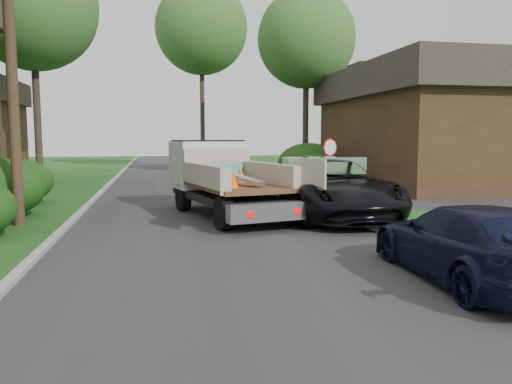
{
  "coord_description": "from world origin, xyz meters",
  "views": [
    {
      "loc": [
        -1.61,
        -10.07,
        2.48
      ],
      "look_at": [
        0.68,
        1.47,
        1.2
      ],
      "focal_mm": 35.0,
      "sensor_mm": 36.0,
      "label": 1
    }
  ],
  "objects_px": {
    "tree_right_far": "(306,39)",
    "black_pickup": "(329,188)",
    "stop_sign": "(330,155)",
    "tree_center_far": "(201,28)",
    "house_right": "(439,125)",
    "navy_suv": "(469,243)",
    "utility_pole": "(11,39)",
    "flatbed_truck": "(219,174)",
    "tree_left_far": "(32,5)"
  },
  "relations": [
    {
      "from": "tree_right_far",
      "to": "black_pickup",
      "type": "height_order",
      "value": "tree_right_far"
    },
    {
      "from": "stop_sign",
      "to": "black_pickup",
      "type": "distance_m",
      "value": 4.57
    },
    {
      "from": "stop_sign",
      "to": "tree_center_far",
      "type": "relative_size",
      "value": 0.17
    },
    {
      "from": "stop_sign",
      "to": "house_right",
      "type": "distance_m",
      "value": 9.37
    },
    {
      "from": "house_right",
      "to": "navy_suv",
      "type": "xyz_separation_m",
      "value": [
        -9.35,
        -16.5,
        -2.48
      ]
    },
    {
      "from": "house_right",
      "to": "utility_pole",
      "type": "bearing_deg",
      "value": -153.99
    },
    {
      "from": "stop_sign",
      "to": "tree_right_far",
      "type": "bearing_deg",
      "value": 78.19
    },
    {
      "from": "house_right",
      "to": "flatbed_truck",
      "type": "height_order",
      "value": "house_right"
    },
    {
      "from": "tree_center_far",
      "to": "stop_sign",
      "type": "bearing_deg",
      "value": -81.34
    },
    {
      "from": "utility_pole",
      "to": "tree_center_far",
      "type": "relative_size",
      "value": 0.68
    },
    {
      "from": "utility_pole",
      "to": "black_pickup",
      "type": "relative_size",
      "value": 1.52
    },
    {
      "from": "black_pickup",
      "to": "navy_suv",
      "type": "relative_size",
      "value": 1.41
    },
    {
      "from": "utility_pole",
      "to": "tree_center_far",
      "type": "xyz_separation_m",
      "value": [
        7.48,
        25.02,
        5.81
      ]
    },
    {
      "from": "tree_left_far",
      "to": "navy_suv",
      "type": "height_order",
      "value": "tree_left_far"
    },
    {
      "from": "house_right",
      "to": "tree_left_far",
      "type": "relative_size",
      "value": 1.06
    },
    {
      "from": "utility_pole",
      "to": "black_pickup",
      "type": "height_order",
      "value": "utility_pole"
    },
    {
      "from": "black_pickup",
      "to": "tree_right_far",
      "type": "bearing_deg",
      "value": 75.42
    },
    {
      "from": "tree_right_far",
      "to": "tree_center_far",
      "type": "xyz_separation_m",
      "value": [
        -5.5,
        10.0,
        2.5
      ]
    },
    {
      "from": "stop_sign",
      "to": "flatbed_truck",
      "type": "xyz_separation_m",
      "value": [
        -4.82,
        -2.76,
        -0.47
      ]
    },
    {
      "from": "utility_pole",
      "to": "black_pickup",
      "type": "xyz_separation_m",
      "value": [
        9.15,
        -0.2,
        -4.26
      ]
    },
    {
      "from": "tree_left_far",
      "to": "flatbed_truck",
      "type": "relative_size",
      "value": 1.8
    },
    {
      "from": "flatbed_truck",
      "to": "black_pickup",
      "type": "height_order",
      "value": "flatbed_truck"
    },
    {
      "from": "house_right",
      "to": "flatbed_truck",
      "type": "bearing_deg",
      "value": -148.41
    },
    {
      "from": "tree_right_far",
      "to": "flatbed_truck",
      "type": "height_order",
      "value": "tree_right_far"
    },
    {
      "from": "utility_pole",
      "to": "house_right",
      "type": "xyz_separation_m",
      "value": [
        18.48,
        9.02,
        -2.01
      ]
    },
    {
      "from": "navy_suv",
      "to": "stop_sign",
      "type": "bearing_deg",
      "value": -94.6
    },
    {
      "from": "tree_left_far",
      "to": "navy_suv",
      "type": "bearing_deg",
      "value": -60.24
    },
    {
      "from": "stop_sign",
      "to": "tree_right_far",
      "type": "relative_size",
      "value": 0.22
    },
    {
      "from": "navy_suv",
      "to": "tree_right_far",
      "type": "bearing_deg",
      "value": -96.64
    },
    {
      "from": "house_right",
      "to": "tree_center_far",
      "type": "bearing_deg",
      "value": 124.51
    },
    {
      "from": "tree_right_far",
      "to": "flatbed_truck",
      "type": "xyz_separation_m",
      "value": [
        -7.12,
        -13.76,
        -7.17
      ]
    },
    {
      "from": "utility_pole",
      "to": "tree_right_far",
      "type": "height_order",
      "value": "tree_right_far"
    },
    {
      "from": "stop_sign",
      "to": "navy_suv",
      "type": "distance_m",
      "value": 11.66
    },
    {
      "from": "tree_left_far",
      "to": "black_pickup",
      "type": "distance_m",
      "value": 18.42
    },
    {
      "from": "flatbed_truck",
      "to": "navy_suv",
      "type": "height_order",
      "value": "flatbed_truck"
    },
    {
      "from": "utility_pole",
      "to": "house_right",
      "type": "bearing_deg",
      "value": 26.01
    },
    {
      "from": "utility_pole",
      "to": "stop_sign",
      "type": "bearing_deg",
      "value": 20.62
    },
    {
      "from": "tree_right_far",
      "to": "tree_left_far",
      "type": "bearing_deg",
      "value": -168.69
    },
    {
      "from": "stop_sign",
      "to": "navy_suv",
      "type": "xyz_separation_m",
      "value": [
        -1.55,
        -11.5,
        -1.1
      ]
    },
    {
      "from": "house_right",
      "to": "black_pickup",
      "type": "bearing_deg",
      "value": -135.34
    },
    {
      "from": "tree_left_far",
      "to": "tree_right_far",
      "type": "relative_size",
      "value": 1.06
    },
    {
      "from": "tree_left_far",
      "to": "tree_center_far",
      "type": "relative_size",
      "value": 0.84
    },
    {
      "from": "flatbed_truck",
      "to": "navy_suv",
      "type": "distance_m",
      "value": 9.35
    },
    {
      "from": "navy_suv",
      "to": "tree_left_far",
      "type": "bearing_deg",
      "value": -57.17
    },
    {
      "from": "black_pickup",
      "to": "navy_suv",
      "type": "distance_m",
      "value": 7.28
    },
    {
      "from": "utility_pole",
      "to": "tree_left_far",
      "type": "xyz_separation_m",
      "value": [
        -2.02,
        12.02,
        3.81
      ]
    },
    {
      "from": "utility_pole",
      "to": "navy_suv",
      "type": "xyz_separation_m",
      "value": [
        9.13,
        -7.48,
        -4.5
      ]
    },
    {
      "from": "utility_pole",
      "to": "navy_suv",
      "type": "height_order",
      "value": "utility_pole"
    },
    {
      "from": "stop_sign",
      "to": "tree_center_far",
      "type": "bearing_deg",
      "value": 98.66
    },
    {
      "from": "house_right",
      "to": "tree_center_far",
      "type": "distance_m",
      "value": 20.93
    }
  ]
}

